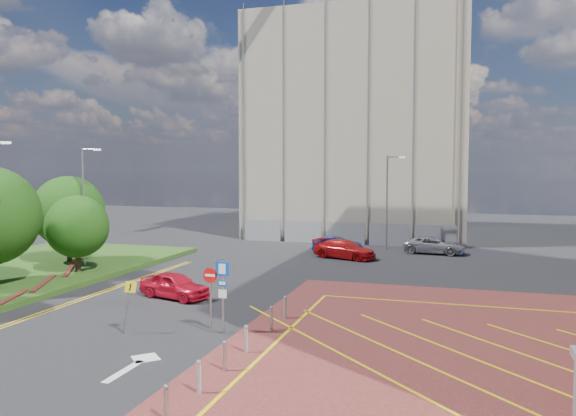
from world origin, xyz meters
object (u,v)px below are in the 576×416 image
at_px(warning_sign, 128,300).
at_px(car_silver_back, 434,245).
at_px(tree_d, 68,212).
at_px(car_blue_back, 337,245).
at_px(sign_cluster, 218,287).
at_px(car_red_left, 175,285).
at_px(lamp_back, 388,198).
at_px(tree_c, 77,227).
at_px(lamp_left_far, 84,202).
at_px(car_red_back, 345,249).

relative_size(warning_sign, car_silver_back, 0.46).
relative_size(tree_d, car_blue_back, 1.48).
distance_m(sign_cluster, warning_sign, 3.77).
bearing_deg(car_silver_back, car_red_left, 154.41).
bearing_deg(lamp_back, car_blue_back, -135.32).
bearing_deg(car_blue_back, warning_sign, 158.75).
distance_m(tree_d, lamp_back, 25.47).
bearing_deg(car_blue_back, lamp_back, -58.02).
distance_m(lamp_back, car_red_left, 23.70).
relative_size(lamp_back, car_silver_back, 1.63).
bearing_deg(tree_c, lamp_back, 45.68).
bearing_deg(lamp_left_far, car_red_left, -30.33).
distance_m(sign_cluster, car_red_back, 20.98).
distance_m(tree_d, car_silver_back, 28.16).
distance_m(sign_cluster, car_silver_back, 26.64).
bearing_deg(car_red_back, warning_sign, -174.55).
relative_size(warning_sign, car_red_back, 0.45).
bearing_deg(lamp_left_far, car_red_back, 31.77).
bearing_deg(warning_sign, car_red_left, 101.57).
bearing_deg(lamp_left_far, car_silver_back, 32.74).
relative_size(tree_d, warning_sign, 2.70).
relative_size(tree_d, lamp_back, 0.76).
bearing_deg(car_blue_back, tree_c, 123.23).
bearing_deg(warning_sign, tree_c, 135.18).
relative_size(lamp_left_far, sign_cluster, 2.50).
xyz_separation_m(sign_cluster, car_blue_back, (0.15, 23.42, -1.28)).
height_order(tree_d, lamp_back, lamp_back).
xyz_separation_m(lamp_back, car_blue_back, (-3.64, -3.60, -3.68)).
bearing_deg(warning_sign, sign_cluster, 18.25).
bearing_deg(car_silver_back, warning_sign, 163.39).
relative_size(lamp_left_far, car_blue_back, 1.95).
xyz_separation_m(tree_d, car_red_left, (11.93, -6.76, -3.18)).
xyz_separation_m(tree_c, lamp_back, (17.58, 18.00, 1.17)).
bearing_deg(lamp_left_far, tree_d, 154.32).
distance_m(lamp_left_far, sign_cluster, 18.58).
xyz_separation_m(car_red_back, car_silver_back, (6.49, 4.55, -0.04)).
xyz_separation_m(warning_sign, car_red_back, (4.81, 22.08, -0.71)).
height_order(sign_cluster, car_blue_back, sign_cluster).
relative_size(tree_d, car_red_back, 1.23).
distance_m(car_red_left, car_blue_back, 18.85).
relative_size(lamp_left_far, car_red_left, 1.97).
relative_size(tree_c, car_silver_back, 1.00).
bearing_deg(tree_d, car_blue_back, 33.94).
relative_size(sign_cluster, car_red_back, 0.65).
relative_size(lamp_left_far, warning_sign, 3.55).
bearing_deg(sign_cluster, lamp_left_far, 143.18).
height_order(tree_d, warning_sign, tree_d).
distance_m(sign_cluster, car_red_left, 7.27).
bearing_deg(lamp_back, tree_d, -143.91).
bearing_deg(tree_c, warning_sign, -44.82).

